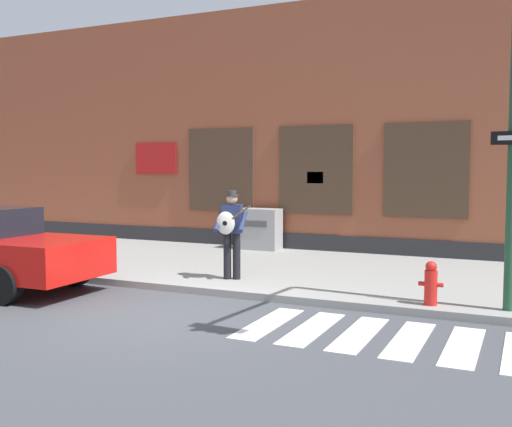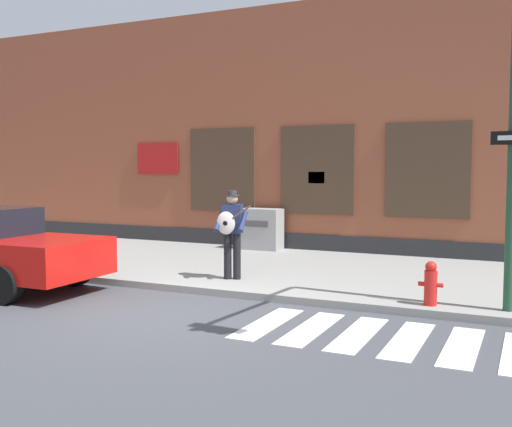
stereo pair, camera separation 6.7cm
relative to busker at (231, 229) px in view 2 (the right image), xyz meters
The scene contains 8 objects.
ground_plane 2.62m from the busker, 86.70° to the right, with size 160.00×160.00×0.00m, color #424449.
sidewalk 2.09m from the busker, 85.68° to the left, with size 28.00×5.55×0.13m.
building_backdrop 6.92m from the busker, 88.82° to the left, with size 28.00×4.06×6.59m.
crosswalk 4.88m from the busker, 28.62° to the right, with size 5.20×1.90×0.01m.
busker is the anchor object (origin of this frame).
traffic_light 5.75m from the busker, 18.20° to the right, with size 0.74×2.97×5.23m.
utility_box 4.34m from the busker, 106.95° to the left, with size 1.09×0.58×1.08m.
fire_hydrant 3.96m from the busker, ahead, with size 0.38×0.20×0.70m.
Camera 2 is at (5.17, -7.83, 2.30)m, focal length 42.00 mm.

